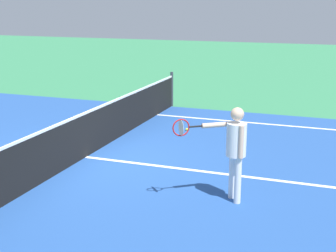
% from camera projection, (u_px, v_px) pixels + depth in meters
% --- Properties ---
extents(ground_plane, '(60.00, 60.00, 0.00)m').
position_uv_depth(ground_plane, '(86.00, 157.00, 10.02)').
color(ground_plane, '#337F51').
extents(court_surface_inbounds, '(10.62, 24.40, 0.00)m').
position_uv_depth(court_surface_inbounds, '(86.00, 157.00, 10.02)').
color(court_surface_inbounds, '#234C93').
rests_on(court_surface_inbounds, ground_plane).
extents(line_center_service, '(0.10, 6.40, 0.01)m').
position_uv_depth(line_center_service, '(236.00, 175.00, 8.96)').
color(line_center_service, white).
rests_on(line_center_service, ground_plane).
extents(net, '(10.84, 0.09, 1.07)m').
position_uv_depth(net, '(85.00, 135.00, 9.90)').
color(net, '#33383D').
rests_on(net, ground_plane).
extents(player_near, '(0.66, 1.08, 1.56)m').
position_uv_depth(player_near, '(234.00, 144.00, 7.60)').
color(player_near, white).
rests_on(player_near, ground_plane).
extents(tennis_ball_near_net, '(0.07, 0.07, 0.07)m').
position_uv_depth(tennis_ball_near_net, '(187.00, 129.00, 12.07)').
color(tennis_ball_near_net, '#CCE033').
rests_on(tennis_ball_near_net, ground_plane).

